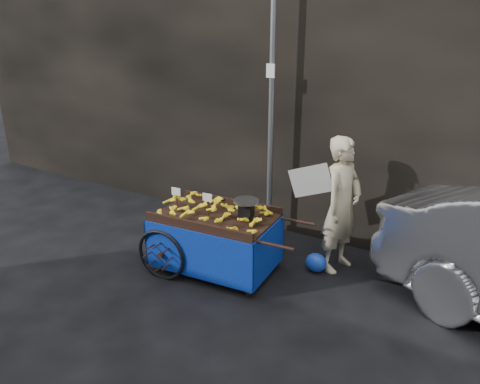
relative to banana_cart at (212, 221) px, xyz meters
The scene contains 6 objects.
ground 0.69m from the banana_cart, 158.78° to the right, with size 80.00×80.00×0.00m, color black.
building_wall 3.14m from the banana_cart, 84.62° to the left, with size 13.50×2.00×5.00m.
street_pole 1.83m from the banana_cart, 83.26° to the left, with size 0.12×0.10×4.00m.
banana_cart is the anchor object (origin of this frame).
vendor 1.62m from the banana_cart, 33.21° to the left, with size 0.93×0.71×1.74m.
plastic_bag 1.43m from the banana_cart, 28.23° to the left, with size 0.28×0.22×0.25m, color #193EBC.
Camera 1 is at (3.26, -4.30, 3.04)m, focal length 35.00 mm.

